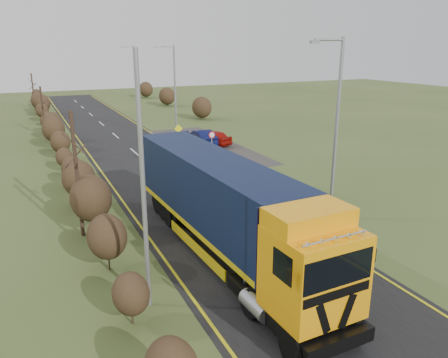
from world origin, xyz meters
name	(u,v)px	position (x,y,z in m)	size (l,w,h in m)	color
ground	(240,243)	(0.00, 0.00, 0.00)	(160.00, 160.00, 0.00)	#3B4B20
road	(172,184)	(0.00, 10.00, 0.01)	(8.00, 120.00, 0.02)	black
layby	(204,145)	(6.50, 20.00, 0.01)	(6.00, 18.00, 0.02)	#2C2927
lane_markings	(173,185)	(0.00, 9.69, 0.03)	(7.52, 116.00, 0.01)	gold
hedgerow	(80,181)	(-6.00, 7.89, 1.62)	(2.24, 102.04, 6.05)	#302015
lorry	(224,204)	(-1.22, -0.87, 2.43)	(3.04, 15.43, 4.28)	black
car_red_hatchback	(212,138)	(7.24, 19.91, 0.69)	(1.63, 4.06, 1.38)	#990D07
car_blue_sedan	(202,138)	(6.33, 20.21, 0.72)	(1.53, 4.38, 1.44)	#0A0E38
streetlight_near	(335,123)	(5.68, 0.79, 5.09)	(1.96, 0.18, 9.22)	gray
streetlight_mid	(174,90)	(4.70, 22.85, 4.91)	(1.90, 0.18, 8.92)	gray
streetlight_far	(135,78)	(5.32, 40.36, 4.89)	(1.89, 0.18, 8.88)	gray
left_pole	(143,187)	(-5.20, -3.14, 4.38)	(0.16, 0.16, 8.76)	gray
speed_sign	(212,139)	(5.60, 16.14, 1.40)	(0.56, 0.10, 2.04)	gray
warning_board	(178,133)	(4.20, 20.51, 1.26)	(0.78, 0.11, 2.05)	gray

